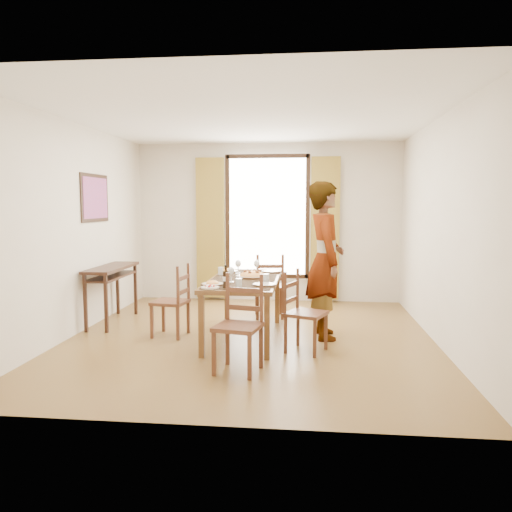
# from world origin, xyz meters

# --- Properties ---
(ground) EXTENTS (5.00, 5.00, 0.00)m
(ground) POSITION_xyz_m (0.00, 0.00, 0.00)
(ground) COLOR #4D3218
(ground) RESTS_ON ground
(room_shell) EXTENTS (4.60, 5.10, 2.74)m
(room_shell) POSITION_xyz_m (-0.00, 0.13, 1.54)
(room_shell) COLOR beige
(room_shell) RESTS_ON ground
(console_table) EXTENTS (0.38, 1.20, 0.80)m
(console_table) POSITION_xyz_m (-2.03, 0.60, 0.68)
(console_table) COLOR black
(console_table) RESTS_ON ground
(dining_table) EXTENTS (0.83, 1.80, 0.76)m
(dining_table) POSITION_xyz_m (-0.08, -0.01, 0.69)
(dining_table) COLOR brown
(dining_table) RESTS_ON ground
(chair_west) EXTENTS (0.46, 0.46, 0.92)m
(chair_west) POSITION_xyz_m (-0.99, -0.01, 0.43)
(chair_west) COLOR brown
(chair_west) RESTS_ON ground
(chair_north) EXTENTS (0.48, 0.48, 0.95)m
(chair_north) POSITION_xyz_m (0.14, 1.15, 0.44)
(chair_north) COLOR brown
(chair_north) RESTS_ON ground
(chair_south) EXTENTS (0.51, 0.51, 0.97)m
(chair_south) POSITION_xyz_m (0.03, -1.23, 0.45)
(chair_south) COLOR brown
(chair_south) RESTS_ON ground
(chair_east) EXTENTS (0.53, 0.53, 0.92)m
(chair_east) POSITION_xyz_m (0.66, -0.49, 0.43)
(chair_east) COLOR brown
(chair_east) RESTS_ON ground
(man) EXTENTS (0.82, 0.64, 1.94)m
(man) POSITION_xyz_m (0.92, 0.15, 0.97)
(man) COLOR #94979C
(man) RESTS_ON ground
(plate_sw) EXTENTS (0.27, 0.27, 0.05)m
(plate_sw) POSITION_xyz_m (-0.36, -0.57, 0.78)
(plate_sw) COLOR silver
(plate_sw) RESTS_ON dining_table
(plate_se) EXTENTS (0.27, 0.27, 0.05)m
(plate_se) POSITION_xyz_m (0.22, -0.53, 0.78)
(plate_se) COLOR silver
(plate_se) RESTS_ON dining_table
(plate_nw) EXTENTS (0.27, 0.27, 0.05)m
(plate_nw) POSITION_xyz_m (-0.36, 0.52, 0.78)
(plate_nw) COLOR silver
(plate_nw) RESTS_ON dining_table
(plate_ne) EXTENTS (0.27, 0.27, 0.05)m
(plate_ne) POSITION_xyz_m (0.22, 0.57, 0.78)
(plate_ne) COLOR silver
(plate_ne) RESTS_ON dining_table
(pasta_platter) EXTENTS (0.40, 0.40, 0.10)m
(pasta_platter) POSITION_xyz_m (0.02, 0.06, 0.81)
(pasta_platter) COLOR #C75419
(pasta_platter) RESTS_ON dining_table
(caprese_plate) EXTENTS (0.20, 0.20, 0.04)m
(caprese_plate) POSITION_xyz_m (-0.35, -0.78, 0.78)
(caprese_plate) COLOR silver
(caprese_plate) RESTS_ON dining_table
(wine_glass_a) EXTENTS (0.08, 0.08, 0.18)m
(wine_glass_a) POSITION_xyz_m (-0.18, -0.36, 0.85)
(wine_glass_a) COLOR white
(wine_glass_a) RESTS_ON dining_table
(wine_glass_b) EXTENTS (0.08, 0.08, 0.18)m
(wine_glass_b) POSITION_xyz_m (0.04, 0.39, 0.85)
(wine_glass_b) COLOR white
(wine_glass_b) RESTS_ON dining_table
(wine_glass_c) EXTENTS (0.08, 0.08, 0.18)m
(wine_glass_c) POSITION_xyz_m (-0.21, 0.37, 0.85)
(wine_glass_c) COLOR white
(wine_glass_c) RESTS_ON dining_table
(tumbler_a) EXTENTS (0.07, 0.07, 0.10)m
(tumbler_a) POSITION_xyz_m (0.22, -0.32, 0.81)
(tumbler_a) COLOR silver
(tumbler_a) RESTS_ON dining_table
(tumbler_b) EXTENTS (0.07, 0.07, 0.10)m
(tumbler_b) POSITION_xyz_m (-0.42, 0.25, 0.81)
(tumbler_b) COLOR silver
(tumbler_b) RESTS_ON dining_table
(tumbler_c) EXTENTS (0.07, 0.07, 0.10)m
(tumbler_c) POSITION_xyz_m (-0.05, -0.69, 0.81)
(tumbler_c) COLOR silver
(tumbler_c) RESTS_ON dining_table
(wine_bottle) EXTENTS (0.07, 0.07, 0.25)m
(wine_bottle) POSITION_xyz_m (-0.19, -0.72, 0.88)
(wine_bottle) COLOR black
(wine_bottle) RESTS_ON dining_table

